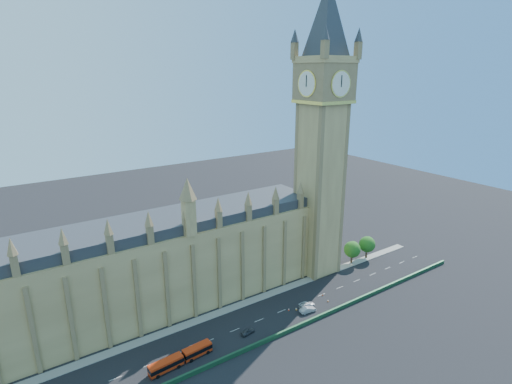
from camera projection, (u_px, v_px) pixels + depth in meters
ground at (247, 325)px, 110.81m from camera, size 400.00×400.00×0.00m
palace_westminster at (128, 273)px, 110.85m from camera, size 120.00×20.00×28.00m
elizabeth_tower at (323, 114)px, 126.47m from camera, size 20.59×20.59×105.00m
bridge_parapet at (266, 341)px, 103.50m from camera, size 160.00×0.60×1.20m
kerb_north at (230, 309)px, 118.32m from camera, size 160.00×3.00×0.16m
tree_east_near at (352, 249)px, 145.15m from camera, size 6.00×6.00×8.50m
tree_east_far at (367, 244)px, 149.44m from camera, size 6.00×6.00×8.50m
red_bus at (181, 358)px, 95.86m from camera, size 16.35×3.58×2.76m
car_grey at (248, 332)px, 106.90m from camera, size 4.22×2.16×1.38m
car_silver at (308, 310)px, 116.54m from camera, size 5.14×2.38×1.63m
car_white at (307, 305)px, 119.01m from camera, size 5.24×2.33×1.49m
cone_a at (323, 294)px, 125.41m from camera, size 0.49×0.49×0.69m
cone_b at (289, 310)px, 117.46m from camera, size 0.49×0.49×0.67m
cone_c at (296, 309)px, 117.69m from camera, size 0.56×0.56×0.71m
cone_d at (328, 301)px, 121.96m from camera, size 0.49×0.49×0.69m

